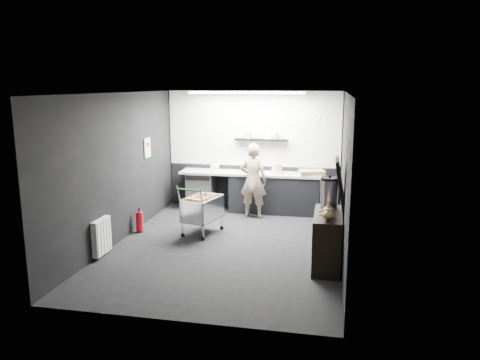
# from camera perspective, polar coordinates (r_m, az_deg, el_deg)

# --- Properties ---
(floor) EXTENTS (5.50, 5.50, 0.00)m
(floor) POSITION_cam_1_polar(r_m,az_deg,el_deg) (8.45, -1.62, -8.07)
(floor) COLOR black
(floor) RESTS_ON ground
(ceiling) EXTENTS (5.50, 5.50, 0.00)m
(ceiling) POSITION_cam_1_polar(r_m,az_deg,el_deg) (7.96, -1.73, 10.56)
(ceiling) COLOR silver
(ceiling) RESTS_ON wall_back
(wall_back) EXTENTS (5.50, 0.00, 5.50)m
(wall_back) POSITION_cam_1_polar(r_m,az_deg,el_deg) (10.76, 1.62, 3.62)
(wall_back) COLOR black
(wall_back) RESTS_ON floor
(wall_front) EXTENTS (5.50, 0.00, 5.50)m
(wall_front) POSITION_cam_1_polar(r_m,az_deg,el_deg) (5.52, -8.10, -4.21)
(wall_front) COLOR black
(wall_front) RESTS_ON floor
(wall_left) EXTENTS (0.00, 5.50, 5.50)m
(wall_left) POSITION_cam_1_polar(r_m,az_deg,el_deg) (8.76, -14.53, 1.41)
(wall_left) COLOR black
(wall_left) RESTS_ON floor
(wall_right) EXTENTS (0.00, 5.50, 5.50)m
(wall_right) POSITION_cam_1_polar(r_m,az_deg,el_deg) (7.90, 12.61, 0.42)
(wall_right) COLOR black
(wall_right) RESTS_ON floor
(kitchen_wall_panel) EXTENTS (3.95, 0.02, 1.70)m
(kitchen_wall_panel) POSITION_cam_1_polar(r_m,az_deg,el_deg) (10.68, 1.62, 6.26)
(kitchen_wall_panel) COLOR silver
(kitchen_wall_panel) RESTS_ON wall_back
(dado_panel) EXTENTS (3.95, 0.02, 1.00)m
(dado_panel) POSITION_cam_1_polar(r_m,az_deg,el_deg) (10.89, 1.58, -0.83)
(dado_panel) COLOR black
(dado_panel) RESTS_ON wall_back
(floating_shelf) EXTENTS (1.20, 0.22, 0.04)m
(floating_shelf) POSITION_cam_1_polar(r_m,az_deg,el_deg) (10.57, 2.58, 4.94)
(floating_shelf) COLOR black
(floating_shelf) RESTS_ON wall_back
(wall_clock) EXTENTS (0.20, 0.03, 0.20)m
(wall_clock) POSITION_cam_1_polar(r_m,az_deg,el_deg) (10.50, 9.23, 7.67)
(wall_clock) COLOR white
(wall_clock) RESTS_ON wall_back
(poster) EXTENTS (0.02, 0.30, 0.40)m
(poster) POSITION_cam_1_polar(r_m,az_deg,el_deg) (9.89, -11.23, 3.87)
(poster) COLOR silver
(poster) RESTS_ON wall_left
(poster_red_band) EXTENTS (0.02, 0.22, 0.10)m
(poster_red_band) POSITION_cam_1_polar(r_m,az_deg,el_deg) (9.88, -11.22, 4.27)
(poster_red_band) COLOR red
(poster_red_band) RESTS_ON poster
(radiator) EXTENTS (0.10, 0.50, 0.60)m
(radiator) POSITION_cam_1_polar(r_m,az_deg,el_deg) (8.19, -16.53, -6.61)
(radiator) COLOR white
(radiator) RESTS_ON wall_left
(ceiling_strip) EXTENTS (2.40, 0.20, 0.04)m
(ceiling_strip) POSITION_cam_1_polar(r_m,az_deg,el_deg) (9.77, 0.76, 10.58)
(ceiling_strip) COLOR white
(ceiling_strip) RESTS_ON ceiling
(prep_counter) EXTENTS (3.20, 0.61, 0.90)m
(prep_counter) POSITION_cam_1_polar(r_m,az_deg,el_deg) (10.58, 2.01, -1.44)
(prep_counter) COLOR black
(prep_counter) RESTS_ON floor
(person) EXTENTS (0.63, 0.45, 1.62)m
(person) POSITION_cam_1_polar(r_m,az_deg,el_deg) (10.07, 1.63, -0.06)
(person) COLOR beige
(person) RESTS_ON floor
(shopping_cart) EXTENTS (0.74, 1.01, 0.97)m
(shopping_cart) POSITION_cam_1_polar(r_m,az_deg,el_deg) (9.04, -4.62, -3.70)
(shopping_cart) COLOR silver
(shopping_cart) RESTS_ON floor
(sideboard) EXTENTS (0.49, 1.15, 1.73)m
(sideboard) POSITION_cam_1_polar(r_m,az_deg,el_deg) (7.55, 10.71, -6.28)
(sideboard) COLOR black
(sideboard) RESTS_ON floor
(fire_extinguisher) EXTENTS (0.14, 0.14, 0.47)m
(fire_extinguisher) POSITION_cam_1_polar(r_m,az_deg,el_deg) (9.36, -12.13, -4.88)
(fire_extinguisher) COLOR red
(fire_extinguisher) RESTS_ON floor
(cardboard_box) EXTENTS (0.61, 0.51, 0.11)m
(cardboard_box) POSITION_cam_1_polar(r_m,az_deg,el_deg) (10.31, 8.75, 0.90)
(cardboard_box) COLOR #947F4F
(cardboard_box) RESTS_ON prep_counter
(pink_tub) EXTENTS (0.23, 0.23, 0.23)m
(pink_tub) POSITION_cam_1_polar(r_m,az_deg,el_deg) (10.41, 4.50, 1.43)
(pink_tub) COLOR silver
(pink_tub) RESTS_ON prep_counter
(white_container) EXTENTS (0.17, 0.14, 0.15)m
(white_container) POSITION_cam_1_polar(r_m,az_deg,el_deg) (10.62, -3.09, 1.45)
(white_container) COLOR white
(white_container) RESTS_ON prep_counter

